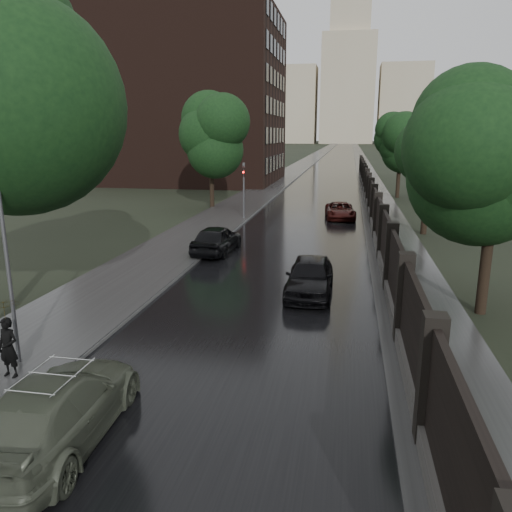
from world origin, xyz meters
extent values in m
plane|color=black|center=(0.00, 0.00, 0.00)|extent=(800.00, 800.00, 0.00)
cube|color=black|center=(0.00, 190.00, 0.01)|extent=(8.00, 420.00, 0.02)
cube|color=#2D2D2D|center=(-6.00, 190.00, 0.08)|extent=(4.00, 420.00, 0.16)
cube|color=#2D2D2D|center=(5.50, 190.00, 0.04)|extent=(3.00, 420.00, 0.08)
cube|color=#383533|center=(4.60, 32.00, 0.25)|extent=(0.40, 75.00, 0.50)
cube|color=black|center=(4.60, 32.00, 1.50)|extent=(0.15, 75.00, 2.00)
cube|color=black|center=(4.60, 70.00, 1.35)|extent=(0.45, 0.45, 2.70)
cylinder|color=black|center=(-8.00, 30.00, 2.93)|extent=(0.36, 0.36, 5.85)
sphere|color=black|center=(-8.00, 30.00, 5.27)|extent=(4.25, 4.25, 4.25)
cylinder|color=black|center=(7.50, 8.00, 2.76)|extent=(0.36, 0.36, 5.53)
sphere|color=black|center=(7.50, 8.00, 4.97)|extent=(4.08, 4.08, 4.08)
cylinder|color=black|center=(7.50, 22.00, 2.76)|extent=(0.36, 0.36, 5.53)
sphere|color=black|center=(7.50, 22.00, 4.97)|extent=(4.08, 4.08, 4.08)
cylinder|color=black|center=(7.50, 40.00, 2.76)|extent=(0.36, 0.36, 5.53)
sphere|color=black|center=(7.50, 40.00, 4.97)|extent=(4.08, 4.08, 4.08)
cylinder|color=#59595E|center=(-5.40, 1.50, 2.50)|extent=(0.10, 0.10, 5.00)
cylinder|color=#59595E|center=(-4.30, 25.00, 1.50)|extent=(0.12, 0.12, 3.00)
imported|color=#59595E|center=(-4.30, 25.00, 3.50)|extent=(0.16, 0.20, 1.00)
sphere|color=#FF0C0C|center=(-4.30, 24.85, 3.35)|extent=(0.14, 0.14, 0.14)
cube|color=black|center=(-18.00, 52.00, 10.00)|extent=(24.00, 18.00, 20.00)
cube|color=tan|center=(-32.00, 300.00, 22.00)|extent=(28.00, 22.00, 44.00)
cube|color=tan|center=(32.00, 300.00, 22.00)|extent=(28.00, 22.00, 44.00)
cube|color=tan|center=(0.00, 300.00, 30.00)|extent=(30.00, 30.00, 60.00)
cube|color=tan|center=(0.00, 300.00, 70.00)|extent=(22.00, 22.00, 40.00)
imported|color=#4B5141|center=(-2.55, -1.31, 0.71)|extent=(2.31, 5.03, 1.43)
imported|color=black|center=(-3.60, 14.87, 0.73)|extent=(1.97, 4.37, 1.46)
imported|color=black|center=(1.60, 8.95, 0.73)|extent=(1.74, 4.27, 1.45)
imported|color=#330D0B|center=(2.38, 26.60, 0.59)|extent=(2.39, 4.45, 1.19)
imported|color=black|center=(-5.08, 0.74, 0.91)|extent=(0.59, 0.43, 1.50)
imported|color=black|center=(-5.08, 0.74, 2.11)|extent=(0.99, 1.00, 0.80)
camera|label=1|loc=(2.89, -9.19, 5.98)|focal=35.00mm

